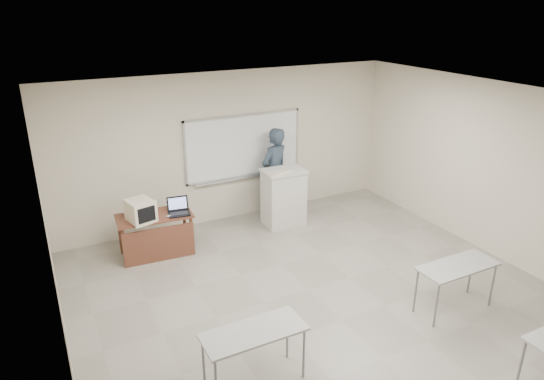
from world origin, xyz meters
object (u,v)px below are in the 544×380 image
keyboard (280,172)px  presenter (274,173)px  crt_monitor (140,211)px  podium (284,197)px  whiteboard (244,147)px  mouse (168,216)px  instructor_desk (157,229)px  laptop (178,210)px

keyboard → presenter: presenter is taller
crt_monitor → podium: bearing=-9.8°
whiteboard → mouse: 2.28m
instructor_desk → podium: 2.61m
keyboard → presenter: (0.19, 0.59, -0.22)m
presenter → crt_monitor: bearing=-8.0°
laptop → podium: bearing=13.7°
podium → crt_monitor: 2.88m
podium → mouse: 2.42m
instructor_desk → keyboard: size_ratio=2.60×
crt_monitor → presenter: bearing=-0.8°
instructor_desk → whiteboard: bearing=28.1°
keyboard → whiteboard: bearing=95.4°
crt_monitor → laptop: size_ratio=1.24×
instructor_desk → mouse: size_ratio=14.24×
whiteboard → mouse: whiteboard is taller
mouse → whiteboard: bearing=21.7°
presenter → whiteboard: bearing=-50.3°
podium → presenter: (0.04, 0.47, 0.36)m
whiteboard → mouse: bearing=-151.5°
instructor_desk → presenter: bearing=17.6°
whiteboard → crt_monitor: whiteboard is taller
whiteboard → podium: whiteboard is taller
instructor_desk → mouse: mouse is taller
crt_monitor → keyboard: size_ratio=0.92×
mouse → laptop: bearing=14.6°
instructor_desk → laptop: 0.50m
instructor_desk → podium: size_ratio=1.12×
whiteboard → podium: bearing=-56.9°
instructor_desk → keyboard: bearing=5.2°
podium → presenter: 0.59m
whiteboard → instructor_desk: bearing=-155.8°
podium → laptop: podium is taller
crt_monitor → instructor_desk: bearing=-10.1°
presenter → keyboard: bearing=51.5°
instructor_desk → laptop: bearing=2.1°
podium → mouse: size_ratio=12.74×
crt_monitor → mouse: crt_monitor is taller
whiteboard → crt_monitor: (-2.35, -0.96, -0.55)m
keyboard → crt_monitor: bearing=165.3°
mouse → presenter: bearing=9.9°
podium → crt_monitor: (-2.85, -0.19, 0.36)m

